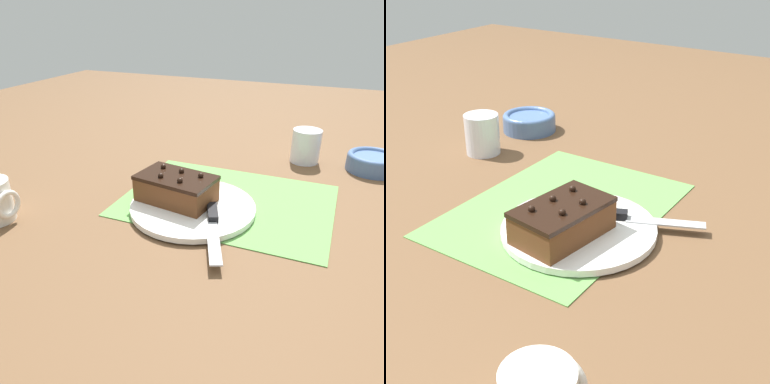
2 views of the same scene
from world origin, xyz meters
TOP-DOWN VIEW (x-y plane):
  - ground_plane at (0.00, 0.00)m, footprint 3.00×3.00m
  - placemat_woven at (0.00, 0.00)m, footprint 0.46×0.34m
  - cake_plate at (-0.05, -0.07)m, footprint 0.27×0.27m
  - chocolate_cake at (-0.10, -0.07)m, footprint 0.18×0.12m
  - serving_knife at (0.01, -0.13)m, footprint 0.10×0.19m
  - drinking_glass at (0.13, 0.31)m, footprint 0.08×0.08m
  - small_bowl at (0.31, 0.32)m, footprint 0.13×0.13m

SIDE VIEW (x-z plane):
  - ground_plane at x=0.00m, z-range 0.00..0.00m
  - placemat_woven at x=0.00m, z-range 0.00..0.00m
  - cake_plate at x=-0.05m, z-range 0.00..0.02m
  - serving_knife at x=0.01m, z-range 0.01..0.03m
  - small_bowl at x=0.31m, z-range 0.00..0.05m
  - chocolate_cake at x=-0.10m, z-range 0.01..0.08m
  - drinking_glass at x=0.13m, z-range 0.00..0.09m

